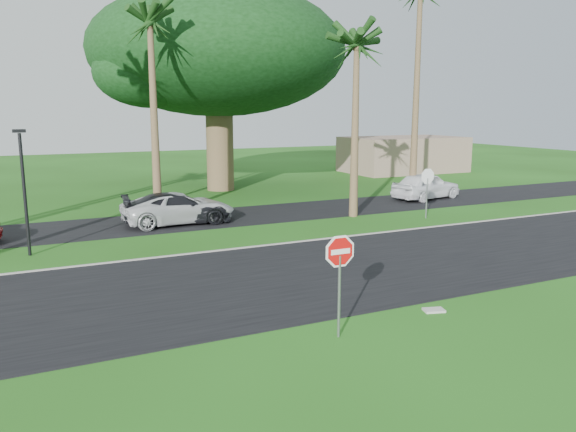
% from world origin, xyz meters
% --- Properties ---
extents(ground, '(120.00, 120.00, 0.00)m').
position_xyz_m(ground, '(0.00, 0.00, 0.00)').
color(ground, '#1E4912').
rests_on(ground, ground).
extents(road, '(120.00, 8.00, 0.02)m').
position_xyz_m(road, '(0.00, 2.00, 0.01)').
color(road, black).
rests_on(road, ground).
extents(parking_strip, '(120.00, 5.00, 0.02)m').
position_xyz_m(parking_strip, '(0.00, 12.50, 0.01)').
color(parking_strip, black).
rests_on(parking_strip, ground).
extents(curb, '(120.00, 0.12, 0.06)m').
position_xyz_m(curb, '(0.00, 6.05, 0.03)').
color(curb, gray).
rests_on(curb, ground).
extents(stop_sign_near, '(1.05, 0.07, 2.62)m').
position_xyz_m(stop_sign_near, '(0.50, -3.00, 1.77)').
color(stop_sign_near, gray).
rests_on(stop_sign_near, ground).
extents(stop_sign_far, '(1.05, 0.07, 2.62)m').
position_xyz_m(stop_sign_far, '(12.00, 8.00, 1.77)').
color(stop_sign_far, gray).
rests_on(stop_sign_far, ground).
extents(palm_center, '(5.00, 5.00, 10.50)m').
position_xyz_m(palm_center, '(0.00, 14.00, 9.16)').
color(palm_center, brown).
rests_on(palm_center, ground).
extents(palm_right_near, '(5.00, 5.00, 9.50)m').
position_xyz_m(palm_right_near, '(9.00, 10.00, 8.19)').
color(palm_right_near, brown).
rests_on(palm_right_near, ground).
extents(canopy_tree, '(16.50, 16.50, 13.12)m').
position_xyz_m(canopy_tree, '(6.00, 22.00, 8.95)').
color(canopy_tree, brown).
rests_on(canopy_tree, ground).
extents(streetlight_right, '(0.45, 0.25, 4.64)m').
position_xyz_m(streetlight_right, '(-6.00, 8.50, 2.65)').
color(streetlight_right, black).
rests_on(streetlight_right, ground).
extents(building_far, '(10.00, 6.00, 3.00)m').
position_xyz_m(building_far, '(24.00, 26.00, 1.50)').
color(building_far, gray).
rests_on(building_far, ground).
extents(car_dark, '(5.22, 2.56, 1.46)m').
position_xyz_m(car_dark, '(0.47, 11.88, 0.73)').
color(car_dark, black).
rests_on(car_dark, ground).
extents(car_minivan, '(5.42, 2.78, 1.46)m').
position_xyz_m(car_minivan, '(0.54, 11.97, 0.73)').
color(car_minivan, silver).
rests_on(car_minivan, ground).
extents(car_pickup, '(5.03, 2.89, 1.61)m').
position_xyz_m(car_pickup, '(15.86, 12.80, 0.80)').
color(car_pickup, white).
rests_on(car_pickup, ground).
extents(utility_slab, '(0.63, 0.49, 0.06)m').
position_xyz_m(utility_slab, '(3.69, -2.61, 0.03)').
color(utility_slab, '#ABA9A2').
rests_on(utility_slab, ground).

